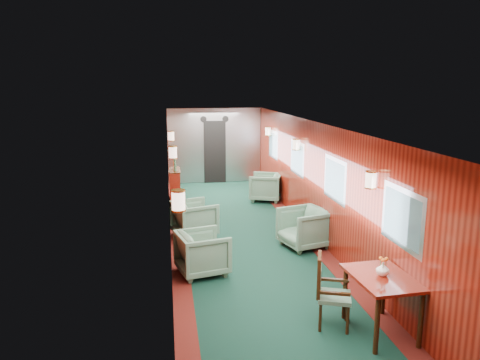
{
  "coord_description": "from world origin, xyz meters",
  "views": [
    {
      "loc": [
        -1.51,
        -8.97,
        3.18
      ],
      "look_at": [
        0.0,
        0.65,
        1.15
      ],
      "focal_mm": 35.0,
      "sensor_mm": 36.0,
      "label": 1
    }
  ],
  "objects": [
    {
      "name": "armchair_right_far",
      "position": [
        1.12,
        3.26,
        0.38
      ],
      "size": [
        1.05,
        1.04,
        0.75
      ],
      "primitive_type": "imported",
      "rotation": [
        0.0,
        0.0,
        -1.92
      ],
      "color": "#214E3D",
      "rests_on": "ground"
    },
    {
      "name": "credenza",
      "position": [
        -1.34,
        3.65,
        0.45
      ],
      "size": [
        0.3,
        0.97,
        1.14
      ],
      "color": "maroon",
      "rests_on": "ground"
    },
    {
      "name": "flower_vase",
      "position": [
        1.15,
        -3.74,
        0.86
      ],
      "size": [
        0.18,
        0.18,
        0.17
      ],
      "primitive_type": "imported",
      "rotation": [
        0.0,
        0.0,
        -0.12
      ],
      "color": "white",
      "rests_on": "dining_table"
    },
    {
      "name": "armchair_left_far",
      "position": [
        -0.99,
        0.52,
        0.38
      ],
      "size": [
        1.05,
        1.03,
        0.76
      ],
      "primitive_type": "imported",
      "rotation": [
        0.0,
        0.0,
        1.9
      ],
      "color": "#214E3D",
      "rests_on": "ground"
    },
    {
      "name": "windows_right",
      "position": [
        1.49,
        0.25,
        1.45
      ],
      "size": [
        0.02,
        8.6,
        0.8
      ],
      "color": "#A6A8AD",
      "rests_on": "ground"
    },
    {
      "name": "armchair_left_near",
      "position": [
        -0.98,
        -1.5,
        0.37
      ],
      "size": [
        0.97,
        0.95,
        0.73
      ],
      "primitive_type": "imported",
      "rotation": [
        0.0,
        0.0,
        1.81
      ],
      "color": "#214E3D",
      "rests_on": "ground"
    },
    {
      "name": "bulkhead",
      "position": [
        0.0,
        5.91,
        1.18
      ],
      "size": [
        2.98,
        0.17,
        2.39
      ],
      "color": "#A6A9AD",
      "rests_on": "ground"
    },
    {
      "name": "wall_sconces",
      "position": [
        0.0,
        0.57,
        1.79
      ],
      "size": [
        2.97,
        7.97,
        0.25
      ],
      "color": "beige",
      "rests_on": "ground"
    },
    {
      "name": "dining_table",
      "position": [
        1.14,
        -3.77,
        0.65
      ],
      "size": [
        0.78,
        1.07,
        0.78
      ],
      "rotation": [
        0.0,
        0.0,
        0.06
      ],
      "color": "maroon",
      "rests_on": "ground"
    },
    {
      "name": "armchair_right_near",
      "position": [
        1.09,
        -0.5,
        0.39
      ],
      "size": [
        1.05,
        1.04,
        0.78
      ],
      "primitive_type": "imported",
      "rotation": [
        0.0,
        0.0,
        -1.28
      ],
      "color": "#214E3D",
      "rests_on": "ground"
    },
    {
      "name": "room",
      "position": [
        0.0,
        0.0,
        1.63
      ],
      "size": [
        12.0,
        12.1,
        2.4
      ],
      "color": "#0D3023",
      "rests_on": "ground"
    },
    {
      "name": "side_chair",
      "position": [
        0.51,
        -3.5,
        0.54
      ],
      "size": [
        0.55,
        0.57,
        0.99
      ],
      "rotation": [
        0.0,
        0.0,
        -0.34
      ],
      "color": "#214E3D",
      "rests_on": "ground"
    }
  ]
}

